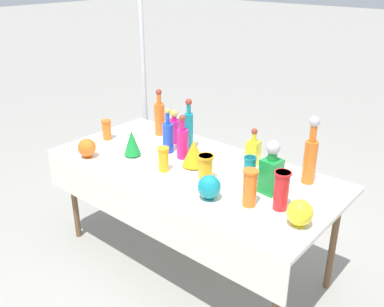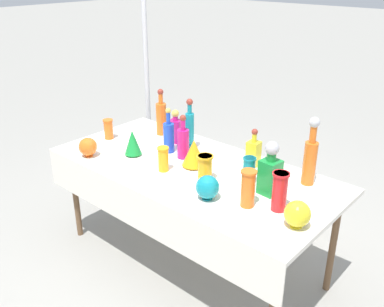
{
  "view_description": "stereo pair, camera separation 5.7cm",
  "coord_description": "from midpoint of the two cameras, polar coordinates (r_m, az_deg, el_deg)",
  "views": [
    {
      "loc": [
        1.67,
        -1.97,
        2.02
      ],
      "look_at": [
        0.0,
        0.0,
        0.86
      ],
      "focal_mm": 40.0,
      "sensor_mm": 36.0,
      "label": 1
    },
    {
      "loc": [
        1.71,
        -1.94,
        2.02
      ],
      "look_at": [
        0.0,
        0.0,
        0.86
      ],
      "focal_mm": 40.0,
      "sensor_mm": 36.0,
      "label": 2
    }
  ],
  "objects": [
    {
      "name": "square_decanter_2",
      "position": [
        2.89,
        7.61,
        0.33
      ],
      "size": [
        0.08,
        0.08,
        0.26
      ],
      "color": "yellow",
      "rests_on": "display_table"
    },
    {
      "name": "round_bowl_2",
      "position": [
        2.47,
        1.63,
        -4.49
      ],
      "size": [
        0.14,
        0.14,
        0.15
      ],
      "color": "teal",
      "rests_on": "display_table"
    },
    {
      "name": "slender_vase_2",
      "position": [
        3.36,
        -11.78,
        3.21
      ],
      "size": [
        0.08,
        0.08,
        0.16
      ],
      "color": "orange",
      "rests_on": "display_table"
    },
    {
      "name": "price_tag_left",
      "position": [
        2.62,
        -6.58,
        -4.22
      ],
      "size": [
        0.06,
        0.02,
        0.04
      ],
      "primitive_type": "cube",
      "rotation": [
        -0.21,
        0.0,
        0.17
      ],
      "color": "white",
      "rests_on": "display_table"
    },
    {
      "name": "ground_plane",
      "position": [
        3.28,
        -0.51,
        -13.86
      ],
      "size": [
        40.0,
        40.0,
        0.0
      ],
      "primitive_type": "plane",
      "color": "gray"
    },
    {
      "name": "round_bowl_1",
      "position": [
        3.08,
        -14.35,
        0.75
      ],
      "size": [
        0.13,
        0.13,
        0.14
      ],
      "color": "orange",
      "rests_on": "display_table"
    },
    {
      "name": "tall_bottle_0",
      "position": [
        3.07,
        -0.96,
        3.36
      ],
      "size": [
        0.06,
        0.06,
        0.39
      ],
      "color": "teal",
      "rests_on": "display_table"
    },
    {
      "name": "slender_vase_5",
      "position": [
        2.79,
        -4.42,
        -0.67
      ],
      "size": [
        0.08,
        0.08,
        0.17
      ],
      "color": "orange",
      "rests_on": "display_table"
    },
    {
      "name": "fluted_vase_0",
      "position": [
        3.04,
        -8.55,
        1.42
      ],
      "size": [
        0.12,
        0.12,
        0.19
      ],
      "color": "#198C38",
      "rests_on": "display_table"
    },
    {
      "name": "fluted_vase_1",
      "position": [
        2.84,
        -0.35,
        0.12
      ],
      "size": [
        0.16,
        0.16,
        0.19
      ],
      "color": "orange",
      "rests_on": "display_table"
    },
    {
      "name": "tall_bottle_4",
      "position": [
        3.06,
        -3.76,
        2.34
      ],
      "size": [
        0.08,
        0.08,
        0.33
      ],
      "color": "blue",
      "rests_on": "display_table"
    },
    {
      "name": "slender_vase_4",
      "position": [
        2.4,
        7.05,
        -4.44
      ],
      "size": [
        0.09,
        0.09,
        0.22
      ],
      "color": "orange",
      "rests_on": "display_table"
    },
    {
      "name": "square_decanter_1",
      "position": [
        3.23,
        -2.88,
        3.31
      ],
      "size": [
        0.11,
        0.11,
        0.26
      ],
      "color": "#C61972",
      "rests_on": "display_table"
    },
    {
      "name": "round_bowl_0",
      "position": [
        2.29,
        13.49,
        -7.69
      ],
      "size": [
        0.14,
        0.14,
        0.15
      ],
      "color": "yellow",
      "rests_on": "display_table"
    },
    {
      "name": "slender_vase_1",
      "position": [
        2.67,
        1.21,
        -1.78
      ],
      "size": [
        0.11,
        0.11,
        0.17
      ],
      "color": "orange",
      "rests_on": "display_table"
    },
    {
      "name": "tall_bottle_2",
      "position": [
        2.96,
        -1.81,
        1.59
      ],
      "size": [
        0.08,
        0.08,
        0.32
      ],
      "color": "#C61972",
      "rests_on": "display_table"
    },
    {
      "name": "tall_bottle_1",
      "position": [
        2.69,
        14.95,
        -0.22
      ],
      "size": [
        0.08,
        0.08,
        0.44
      ],
      "color": "orange",
      "rests_on": "display_table"
    },
    {
      "name": "display_table",
      "position": [
        2.88,
        -0.98,
        -3.05
      ],
      "size": [
        1.98,
        0.93,
        0.76
      ],
      "color": "white",
      "rests_on": "ground"
    },
    {
      "name": "cardboard_box_behind_left",
      "position": [
        3.7,
        9.68,
        -6.03
      ],
      "size": [
        0.48,
        0.41,
        0.43
      ],
      "color": "tan",
      "rests_on": "ground"
    },
    {
      "name": "slender_vase_0",
      "position": [
        2.39,
        11.18,
        -4.74
      ],
      "size": [
        0.1,
        0.1,
        0.23
      ],
      "color": "red",
      "rests_on": "display_table"
    },
    {
      "name": "square_decanter_0",
      "position": [
        2.54,
        9.9,
        -2.23
      ],
      "size": [
        0.12,
        0.12,
        0.33
      ],
      "color": "#198C38",
      "rests_on": "display_table"
    },
    {
      "name": "canopy_pole",
      "position": [
        4.0,
        -6.89,
        10.35
      ],
      "size": [
        0.18,
        0.18,
        2.68
      ],
      "color": "silver",
      "rests_on": "ground"
    },
    {
      "name": "slender_vase_3",
      "position": [
        2.65,
        7.08,
        -2.11
      ],
      "size": [
        0.08,
        0.08,
        0.18
      ],
      "color": "teal",
      "rests_on": "display_table"
    },
    {
      "name": "tall_bottle_3",
      "position": [
        3.38,
        -4.84,
        4.9
      ],
      "size": [
        0.08,
        0.08,
        0.37
      ],
      "color": "orange",
      "rests_on": "display_table"
    }
  ]
}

